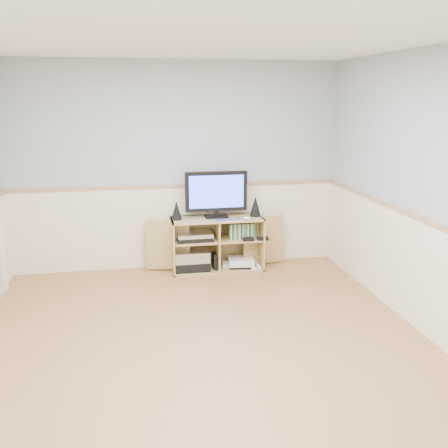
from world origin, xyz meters
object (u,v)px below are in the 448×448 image
(keyboard, at_px, (229,220))
(monitor, at_px, (216,193))
(media_cabinet, at_px, (216,242))
(game_consoles, at_px, (240,262))

(keyboard, bearing_deg, monitor, 119.99)
(media_cabinet, distance_m, game_consoles, 0.39)
(media_cabinet, relative_size, keyboard, 5.58)
(monitor, relative_size, game_consoles, 1.65)
(media_cabinet, bearing_deg, game_consoles, -12.60)
(media_cabinet, xyz_separation_m, game_consoles, (0.29, -0.06, -0.26))
(game_consoles, bearing_deg, monitor, 168.03)
(keyboard, xyz_separation_m, game_consoles, (0.16, 0.13, -0.59))
(monitor, distance_m, keyboard, 0.37)
(keyboard, height_order, game_consoles, keyboard)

